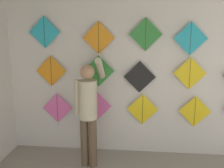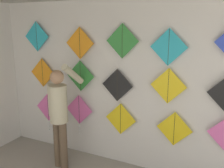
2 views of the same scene
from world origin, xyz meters
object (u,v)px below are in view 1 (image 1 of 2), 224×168
Objects in this scene: kite_8 at (190,73)px; kite_12 at (146,34)px; kite_11 at (99,38)px; kite_13 at (191,39)px; kite_3 at (195,111)px; kite_10 at (44,32)px; kite_2 at (143,109)px; kite_7 at (140,77)px; kite_5 at (51,71)px; shopkeeper at (88,107)px; kite_6 at (99,71)px; kite_0 at (57,110)px; kite_1 at (96,108)px.

kite_12 is (-0.76, 0.00, 0.65)m from kite_8.
kite_11 reaches higher than kite_13.
kite_13 is (-0.15, 0.00, 1.25)m from kite_3.
kite_2 is at bearing 0.00° from kite_10.
kite_7 is (-0.06, 0.00, 0.58)m from kite_2.
kite_12 is at bearing 0.00° from kite_5.
shopkeeper is 3.27× the size of kite_6.
kite_2 is 1.47m from kite_11.
kite_0 is 1.38× the size of kite_6.
kite_6 is 0.72m from kite_7.
kite_13 is (2.31, 0.00, 1.31)m from kite_0.
kite_3 is (1.74, 0.00, -0.01)m from kite_1.
kite_10 is (-2.50, 0.00, 0.68)m from kite_8.
kite_7 reaches higher than kite_3.
kite_2 is 0.91m from kite_3.
kite_8 is (-0.13, 0.00, 0.67)m from kite_3.
kite_8 reaches higher than kite_1.
shopkeeper is at bearing -149.29° from kite_2.
kite_3 is 1.14m from kite_7.
kite_1 is 1.38× the size of kite_12.
kite_1 is at bearing -179.93° from kite_7.
kite_13 is (1.63, 0.52, 1.06)m from shopkeeper.
kite_10 reaches higher than shopkeeper.
kite_11 is (-0.78, 0.00, 1.25)m from kite_2.
kite_0 is at bearing -179.96° from kite_12.
kite_11 is (0.86, 0.00, 0.59)m from kite_5.
shopkeeper reaches higher than kite_5.
kite_1 is 1.74m from kite_3.
kite_0 is 1.38× the size of kite_3.
kite_1 is 0.68m from kite_6.
kite_11 is 1.53m from kite_13.
kite_13 reaches higher than kite_8.
kite_11 is 0.80m from kite_12.
kite_2 is at bearing 0.04° from kite_0.
kite_3 is at bearing 0.00° from kite_6.
kite_13 is (1.54, 0.00, 0.56)m from kite_6.
kite_5 is 1.00× the size of kite_6.
kite_6 is 1.64m from kite_13.
kite_13 is (-0.02, 0.00, 0.58)m from kite_8.
kite_10 reaches higher than kite_7.
kite_11 is (-1.68, 0.00, 1.26)m from kite_3.
shopkeeper reaches higher than kite_7.
kite_13 is at bearing 0.00° from kite_2.
kite_8 is (1.56, 0.00, -0.02)m from kite_6.
kite_10 is at bearing 180.00° from kite_8.
shopkeeper is 3.27× the size of kite_12.
kite_1 is 2.01m from kite_13.
kite_6 is at bearing 180.00° from kite_13.
shopkeeper is 2.01m from kite_13.
kite_6 reaches higher than kite_7.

